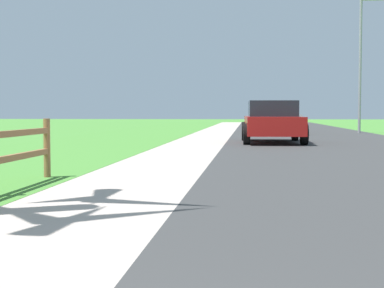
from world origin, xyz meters
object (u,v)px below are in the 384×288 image
(parked_car_blue, at_px, (273,117))
(parked_suv_red, at_px, (272,122))
(street_lamp, at_px, (362,53))
(parked_car_silver, at_px, (275,118))

(parked_car_blue, bearing_deg, parked_suv_red, -92.33)
(parked_suv_red, distance_m, parked_car_blue, 19.65)
(parked_car_blue, distance_m, street_lamp, 11.28)
(parked_car_silver, distance_m, parked_car_blue, 11.06)
(parked_suv_red, xyz_separation_m, street_lamp, (4.85, 9.64, 3.32))
(parked_suv_red, xyz_separation_m, parked_car_blue, (0.80, 19.63, 0.01))
(parked_car_silver, bearing_deg, parked_car_blue, 88.31)
(parked_car_silver, bearing_deg, parked_suv_red, -93.15)
(parked_car_blue, xyz_separation_m, street_lamp, (4.05, -10.00, 3.31))
(parked_suv_red, xyz_separation_m, parked_car_silver, (0.47, 8.58, 0.06))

